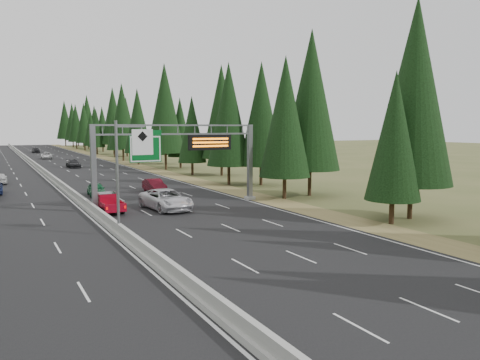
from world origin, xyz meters
name	(u,v)px	position (x,y,z in m)	size (l,w,h in m)	color
road	(40,171)	(0.00, 80.00, 0.04)	(32.00, 260.00, 0.08)	black
shoulder_right	(141,167)	(17.80, 80.00, 0.03)	(3.60, 260.00, 0.06)	olive
median_barrier	(40,169)	(0.00, 80.00, 0.41)	(0.70, 260.00, 0.85)	gray
sign_gantry	(185,152)	(8.92, 34.88, 5.27)	(16.75, 0.98, 7.80)	slate
hov_sign_pole	(126,169)	(0.58, 24.97, 4.72)	(2.80, 0.50, 8.00)	slate
tree_row_right	(168,117)	(22.27, 76.68, 9.42)	(12.26, 244.04, 18.97)	black
silver_minivan	(166,199)	(6.39, 33.34, 1.01)	(3.07, 6.67, 1.85)	silver
red_pickup	(108,201)	(1.50, 34.90, 0.99)	(1.80, 5.03, 1.64)	black
car_ahead_green	(96,189)	(2.52, 45.24, 0.80)	(1.70, 4.22, 1.44)	#12512B
car_ahead_dkred	(154,186)	(9.09, 45.00, 0.85)	(1.62, 4.66, 1.53)	#530B16
car_ahead_dkgrey	(73,164)	(6.15, 84.21, 0.82)	(2.08, 5.11, 1.48)	black
car_ahead_white	(47,156)	(4.52, 112.93, 0.80)	(2.40, 5.20, 1.45)	white
car_ahead_far	(36,150)	(4.62, 142.48, 0.88)	(1.90, 4.73, 1.61)	black
car_onc_white	(0,178)	(-6.58, 62.37, 0.83)	(1.77, 4.40, 1.50)	silver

